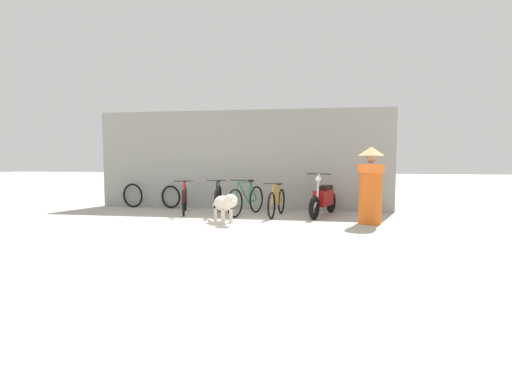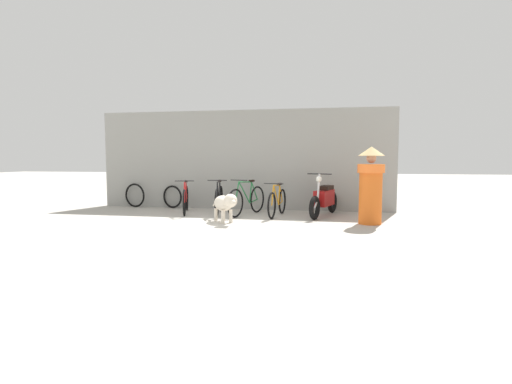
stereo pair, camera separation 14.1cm
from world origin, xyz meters
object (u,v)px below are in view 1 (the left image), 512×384
at_px(stray_dog, 225,203).
at_px(person_in_robes, 370,184).
at_px(bicycle_1, 218,200).
at_px(spare_tire_left, 133,195).
at_px(bicycle_3, 277,202).
at_px(motorcycle, 323,199).
at_px(spare_tire_right, 171,197).
at_px(bicycle_2, 246,200).
at_px(bicycle_0, 185,199).

xyz_separation_m(stray_dog, person_in_robes, (3.06, 0.40, 0.43)).
distance_m(bicycle_1, spare_tire_left, 2.90).
bearing_deg(bicycle_3, motorcycle, 108.93).
relative_size(person_in_robes, spare_tire_right, 2.56).
bearing_deg(person_in_robes, bicycle_1, 16.93).
relative_size(bicycle_1, spare_tire_left, 2.54).
bearing_deg(stray_dog, bicycle_1, 163.43).
relative_size(motorcycle, stray_dog, 1.88).
relative_size(bicycle_2, spare_tire_left, 2.40).
bearing_deg(motorcycle, stray_dog, -39.40).
height_order(bicycle_1, person_in_robes, person_in_robes).
height_order(bicycle_3, spare_tire_left, bicycle_3).
relative_size(spare_tire_left, spare_tire_right, 1.07).
bearing_deg(person_in_robes, bicycle_0, 18.82).
distance_m(bicycle_1, motorcycle, 2.57).
distance_m(bicycle_2, spare_tire_right, 2.50).
bearing_deg(person_in_robes, spare_tire_left, 14.31).
distance_m(bicycle_0, bicycle_2, 1.59).
bearing_deg(bicycle_0, person_in_robes, 61.61).
relative_size(person_in_robes, spare_tire_left, 2.40).
distance_m(bicycle_1, bicycle_3, 1.46).
relative_size(bicycle_2, stray_dog, 1.67).
height_order(spare_tire_left, spare_tire_right, spare_tire_left).
distance_m(bicycle_0, stray_dog, 1.87).
distance_m(bicycle_3, stray_dog, 1.52).
distance_m(bicycle_2, bicycle_3, 0.76).
distance_m(bicycle_0, spare_tire_left, 2.05).
bearing_deg(bicycle_1, stray_dog, 11.16).
height_order(bicycle_1, spare_tire_left, bicycle_1).
bearing_deg(bicycle_0, stray_dog, 29.92).
bearing_deg(spare_tire_left, motorcycle, -8.36).
distance_m(bicycle_0, motorcycle, 3.45).
xyz_separation_m(bicycle_0, bicycle_2, (1.59, -0.04, 0.01)).
distance_m(bicycle_0, bicycle_1, 0.89).
height_order(bicycle_0, person_in_robes, person_in_robes).
xyz_separation_m(bicycle_3, spare_tire_right, (-3.08, 1.01, -0.02)).
xyz_separation_m(bicycle_0, spare_tire_left, (-1.85, 0.89, -0.01)).
distance_m(bicycle_3, motorcycle, 1.12).
bearing_deg(bicycle_0, bicycle_1, 69.32).
bearing_deg(bicycle_2, stray_dog, 8.84).
xyz_separation_m(person_in_robes, spare_tire_right, (-5.15, 1.77, -0.53)).
bearing_deg(spare_tire_left, bicycle_1, -18.94).
xyz_separation_m(bicycle_0, spare_tire_right, (-0.73, 0.89, -0.03)).
bearing_deg(spare_tire_left, stray_dog, -33.80).
xyz_separation_m(bicycle_2, bicycle_3, (0.76, -0.07, -0.03)).
xyz_separation_m(bicycle_0, motorcycle, (3.45, 0.11, 0.05)).
bearing_deg(bicycle_3, stray_dog, -33.15).
bearing_deg(motorcycle, bicycle_3, -61.29).
bearing_deg(bicycle_0, motorcycle, 74.56).
height_order(bicycle_3, motorcycle, motorcycle).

